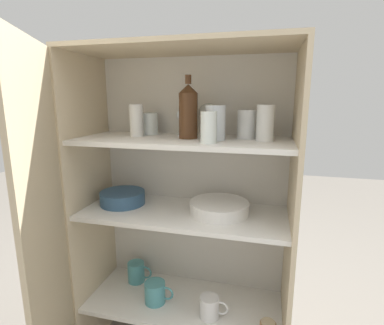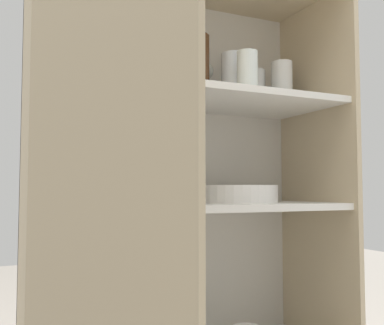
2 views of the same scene
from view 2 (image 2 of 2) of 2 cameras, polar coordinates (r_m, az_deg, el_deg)
name	(u,v)px [view 2 (image 2 of 2)]	position (r m, az deg, el deg)	size (l,w,h in m)	color
cupboard_back_panel	(169,211)	(1.50, -2.96, -6.19)	(0.93, 0.02, 1.42)	silver
cupboard_side_left	(27,218)	(1.21, -20.18, -6.63)	(0.02, 0.40, 1.42)	#CCB793
cupboard_side_right	(316,211)	(1.57, 15.50, -5.95)	(0.02, 0.40, 1.42)	#CCB793
shelf_board_middle	(192,207)	(1.33, 0.06, -5.65)	(0.90, 0.36, 0.02)	white
shelf_board_upper	(192,98)	(1.35, 0.05, 8.22)	(0.90, 0.36, 0.02)	white
cupboard_door	(100,230)	(0.82, -11.61, -8.37)	(0.21, 0.43, 1.42)	tan
tumbler_glass_0	(119,65)	(1.32, -9.29, 12.10)	(0.06, 0.06, 0.14)	white
tumbler_glass_1	(247,72)	(1.34, 7.04, 11.37)	(0.06, 0.06, 0.12)	white
tumbler_glass_2	(120,80)	(1.40, -9.16, 10.36)	(0.08, 0.08, 0.10)	white
tumbler_glass_3	(282,83)	(1.55, 11.35, 9.86)	(0.07, 0.07, 0.14)	white
tumbler_glass_4	(234,76)	(1.43, 5.39, 10.89)	(0.08, 0.08, 0.14)	white
tumbler_glass_5	(253,88)	(1.56, 7.73, 9.33)	(0.08, 0.08, 0.12)	white
wine_glass_0	(176,73)	(1.45, -2.05, 11.29)	(0.08, 0.08, 0.12)	white
wine_glass_1	(201,72)	(1.52, 1.14, 11.37)	(0.08, 0.08, 0.14)	white
wine_bottle	(196,59)	(1.41, 0.57, 12.96)	(0.08, 0.08, 0.26)	#4C2D19
plate_stack_white	(237,194)	(1.41, 5.69, -4.00)	(0.26, 0.26, 0.05)	white
mixing_bowl_large	(87,192)	(1.25, -13.19, -3.71)	(0.21, 0.21, 0.06)	#33567A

